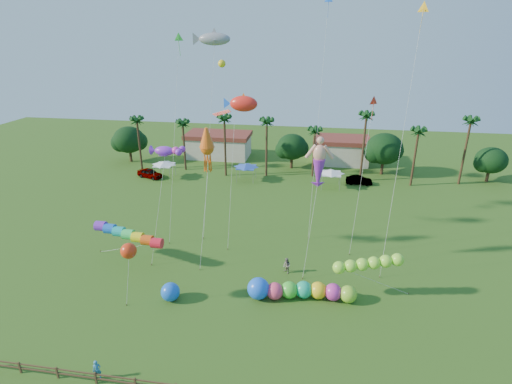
# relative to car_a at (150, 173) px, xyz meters

# --- Properties ---
(ground) EXTENTS (160.00, 160.00, 0.00)m
(ground) POSITION_rel_car_a_xyz_m (22.69, -35.84, -0.79)
(ground) COLOR #285116
(ground) RESTS_ON ground
(tree_line) EXTENTS (69.46, 8.91, 11.00)m
(tree_line) POSITION_rel_car_a_xyz_m (26.25, 8.15, 3.49)
(tree_line) COLOR #3A2819
(tree_line) RESTS_ON ground
(buildings_row) EXTENTS (35.00, 7.00, 4.00)m
(buildings_row) POSITION_rel_car_a_xyz_m (19.60, 14.16, 1.21)
(buildings_row) COLOR beige
(buildings_row) RESTS_ON ground
(tent_row) EXTENTS (31.00, 4.00, 0.60)m
(tent_row) POSITION_rel_car_a_xyz_m (16.69, 0.49, 1.96)
(tent_row) COLOR white
(tent_row) RESTS_ON ground
(car_a) EXTENTS (4.97, 3.31, 1.57)m
(car_a) POSITION_rel_car_a_xyz_m (0.00, 0.00, 0.00)
(car_a) COLOR #4C4C54
(car_a) RESTS_ON ground
(car_b) EXTENTS (4.24, 1.49, 1.40)m
(car_b) POSITION_rel_car_a_xyz_m (35.35, 2.38, -0.09)
(car_b) COLOR #4C4C54
(car_b) RESTS_ON ground
(spectator_a) EXTENTS (0.69, 0.62, 1.58)m
(spectator_a) POSITION_rel_car_a_xyz_m (13.60, -41.42, 0.01)
(spectator_a) COLOR teal
(spectator_a) RESTS_ON ground
(spectator_b) EXTENTS (1.04, 1.05, 1.71)m
(spectator_b) POSITION_rel_car_a_xyz_m (25.88, -25.61, 0.07)
(spectator_b) COLOR gray
(spectator_b) RESTS_ON ground
(caterpillar_inflatable) EXTENTS (10.28, 2.88, 2.09)m
(caterpillar_inflatable) POSITION_rel_car_a_xyz_m (27.25, -29.72, 0.09)
(caterpillar_inflatable) COLOR #EF3E69
(caterpillar_inflatable) RESTS_ON ground
(blue_ball) EXTENTS (1.76, 1.76, 1.76)m
(blue_ball) POSITION_rel_car_a_xyz_m (15.56, -31.81, 0.10)
(blue_ball) COLOR blue
(blue_ball) RESTS_ON ground
(rainbow_tube) EXTENTS (9.96, 3.35, 3.48)m
(rainbow_tube) POSITION_rel_car_a_xyz_m (10.33, -26.66, 2.13)
(rainbow_tube) COLOR red
(rainbow_tube) RESTS_ON ground
(green_worm) EXTENTS (10.12, 2.40, 3.92)m
(green_worm) POSITION_rel_car_a_xyz_m (30.92, -28.86, 2.43)
(green_worm) COLOR #96F235
(green_worm) RESTS_ON ground
(orange_ball_kite) EXTENTS (1.72, 1.72, 6.19)m
(orange_ball_kite) POSITION_rel_car_a_xyz_m (12.42, -32.70, 4.69)
(orange_ball_kite) COLOR red
(orange_ball_kite) RESTS_ON ground
(merman_kite) EXTENTS (2.30, 4.32, 13.56)m
(merman_kite) POSITION_rel_car_a_xyz_m (28.55, -23.05, 10.28)
(merman_kite) COLOR #DE997E
(merman_kite) RESTS_ON ground
(fish_kite) EXTENTS (4.84, 5.66, 17.04)m
(fish_kite) POSITION_rel_car_a_xyz_m (20.03, -17.84, 15.28)
(fish_kite) COLOR #FE271C
(fish_kite) RESTS_ON ground
(shark_kite) EXTENTS (4.99, 6.55, 23.50)m
(shark_kite) POSITION_rel_car_a_xyz_m (16.07, -14.26, 21.83)
(shark_kite) COLOR gray
(shark_kite) RESTS_ON ground
(squid_kite) EXTENTS (2.02, 5.02, 14.45)m
(squid_kite) POSITION_rel_car_a_xyz_m (17.03, -22.55, 11.42)
(squid_kite) COLOR #EC5C13
(squid_kite) RESTS_ON ground
(lobster_kite) EXTENTS (4.17, 5.08, 12.57)m
(lobster_kite) POSITION_rel_car_a_xyz_m (12.57, -23.02, 11.06)
(lobster_kite) COLOR purple
(lobster_kite) RESTS_ON ground
(delta_kite_red) EXTENTS (2.04, 4.98, 17.06)m
(delta_kite_red) POSITION_rel_car_a_xyz_m (33.95, -16.43, 15.41)
(delta_kite_red) COLOR red
(delta_kite_red) RESTS_ON ground
(delta_kite_yellow) EXTENTS (1.84, 3.96, 25.86)m
(delta_kite_yellow) POSITION_rel_car_a_xyz_m (36.61, -21.55, 23.90)
(delta_kite_yellow) COLOR #F4AF18
(delta_kite_yellow) RESTS_ON ground
(delta_kite_green) EXTENTS (1.75, 5.22, 23.33)m
(delta_kite_green) POSITION_rel_car_a_xyz_m (12.66, -16.75, 21.42)
(delta_kite_green) COLOR green
(delta_kite_green) RESTS_ON ground
(delta_kite_blue) EXTENTS (1.32, 4.58, 27.19)m
(delta_kite_blue) POSITION_rel_car_a_xyz_m (28.52, -13.54, 25.07)
(delta_kite_blue) COLOR blue
(delta_kite_blue) RESTS_ON ground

